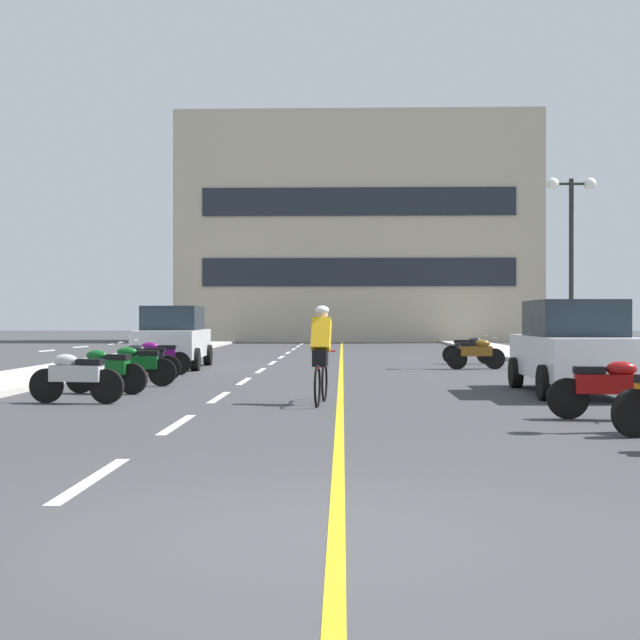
{
  "coord_description": "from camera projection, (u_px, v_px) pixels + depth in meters",
  "views": [
    {
      "loc": [
        0.29,
        -5.71,
        1.48
      ],
      "look_at": [
        -0.42,
        20.95,
        1.41
      ],
      "focal_mm": 47.75,
      "sensor_mm": 36.0,
      "label": 1
    }
  ],
  "objects": [
    {
      "name": "cyclist_rider",
      "position": [
        321.0,
        352.0,
        14.6
      ],
      "size": [
        0.43,
        1.77,
        1.71
      ],
      "color": "black",
      "rests_on": "ground"
    },
    {
      "name": "motorcycle_8",
      "position": [
        476.0,
        353.0,
        24.33
      ],
      "size": [
        1.7,
        0.6,
        0.92
      ],
      "color": "black",
      "rests_on": "ground"
    },
    {
      "name": "motorcycle_5",
      "position": [
        136.0,
        364.0,
        18.27
      ],
      "size": [
        1.7,
        0.6,
        0.92
      ],
      "color": "black",
      "rests_on": "ground"
    },
    {
      "name": "lane_dash_4",
      "position": [
        261.0,
        370.0,
        23.77
      ],
      "size": [
        0.14,
        2.2,
        0.01
      ],
      "primitive_type": "cube",
      "color": "silver",
      "rests_on": "ground"
    },
    {
      "name": "street_lamp_mid",
      "position": [
        571.0,
        229.0,
        25.15
      ],
      "size": [
        1.46,
        0.36,
        5.51
      ],
      "color": "black",
      "rests_on": "curb_right"
    },
    {
      "name": "motorcycle_2",
      "position": [
        608.0,
        387.0,
        12.31
      ],
      "size": [
        1.7,
        0.6,
        0.92
      ],
      "color": "black",
      "rests_on": "ground"
    },
    {
      "name": "motorcycle_3",
      "position": [
        76.0,
        376.0,
        14.66
      ],
      "size": [
        1.7,
        0.6,
        0.92
      ],
      "color": "black",
      "rests_on": "ground"
    },
    {
      "name": "centre_line_yellow",
      "position": [
        341.0,
        360.0,
        29.7
      ],
      "size": [
        0.12,
        66.0,
        0.01
      ],
      "primitive_type": "cube",
      "color": "gold",
      "rests_on": "ground"
    },
    {
      "name": "lane_dash_8",
      "position": [
        294.0,
        349.0,
        39.76
      ],
      "size": [
        0.14,
        2.2,
        0.01
      ],
      "primitive_type": "cube",
      "color": "silver",
      "rests_on": "ground"
    },
    {
      "name": "office_building",
      "position": [
        357.0,
        231.0,
        53.9
      ],
      "size": [
        22.24,
        6.62,
        14.0
      ],
      "color": "#BCAD93",
      "rests_on": "ground"
    },
    {
      "name": "lane_dash_9",
      "position": [
        298.0,
        346.0,
        43.76
      ],
      "size": [
        0.14,
        2.2,
        0.01
      ],
      "primitive_type": "cube",
      "color": "silver",
      "rests_on": "ground"
    },
    {
      "name": "lane_dash_2",
      "position": [
        219.0,
        397.0,
        15.77
      ],
      "size": [
        0.14,
        2.2,
        0.01
      ],
      "primitive_type": "cube",
      "color": "silver",
      "rests_on": "ground"
    },
    {
      "name": "lane_dash_6",
      "position": [
        281.0,
        357.0,
        31.76
      ],
      "size": [
        0.14,
        2.2,
        0.01
      ],
      "primitive_type": "cube",
      "color": "silver",
      "rests_on": "ground"
    },
    {
      "name": "lane_dash_10",
      "position": [
        302.0,
        344.0,
        47.76
      ],
      "size": [
        0.14,
        2.2,
        0.01
      ],
      "primitive_type": "cube",
      "color": "silver",
      "rests_on": "ground"
    },
    {
      "name": "motorcycle_4",
      "position": [
        106.0,
        369.0,
        16.53
      ],
      "size": [
        1.69,
        0.63,
        0.92
      ],
      "color": "black",
      "rests_on": "ground"
    },
    {
      "name": "motorcycle_6",
      "position": [
        144.0,
        361.0,
        19.82
      ],
      "size": [
        1.7,
        0.6,
        0.92
      ],
      "color": "black",
      "rests_on": "ground"
    },
    {
      "name": "lane_dash_1",
      "position": [
        177.0,
        424.0,
        11.77
      ],
      "size": [
        0.14,
        2.2,
        0.01
      ],
      "primitive_type": "cube",
      "color": "silver",
      "rests_on": "ground"
    },
    {
      "name": "lane_dash_11",
      "position": [
        305.0,
        342.0,
        51.76
      ],
      "size": [
        0.14,
        2.2,
        0.01
      ],
      "primitive_type": "cube",
      "color": "silver",
      "rests_on": "ground"
    },
    {
      "name": "parked_car_mid",
      "position": [
        173.0,
        337.0,
        25.03
      ],
      "size": [
        2.03,
        4.25,
        1.82
      ],
      "color": "black",
      "rests_on": "ground"
    },
    {
      "name": "motorcycle_7",
      "position": [
        157.0,
        357.0,
        21.87
      ],
      "size": [
        1.7,
        0.6,
        0.92
      ],
      "color": "black",
      "rests_on": "ground"
    },
    {
      "name": "parked_car_near",
      "position": [
        573.0,
        347.0,
        16.54
      ],
      "size": [
        1.97,
        4.23,
        1.82
      ],
      "color": "black",
      "rests_on": "ground"
    },
    {
      "name": "lane_dash_0",
      "position": [
        92.0,
        479.0,
        7.77
      ],
      "size": [
        0.14,
        2.2,
        0.01
      ],
      "primitive_type": "cube",
      "color": "silver",
      "rests_on": "ground"
    },
    {
      "name": "curb_left",
      "position": [
        130.0,
        358.0,
        29.9
      ],
      "size": [
        2.4,
        72.0,
        0.12
      ],
      "primitive_type": "cube",
      "color": "#B7B2A8",
      "rests_on": "ground"
    },
    {
      "name": "lane_dash_3",
      "position": [
        244.0,
        381.0,
        19.77
      ],
      "size": [
        0.14,
        2.2,
        0.01
      ],
      "primitive_type": "cube",
      "color": "silver",
      "rests_on": "ground"
    },
    {
      "name": "motorcycle_9",
      "position": [
        469.0,
        349.0,
        27.11
      ],
      "size": [
        1.7,
        0.6,
        0.92
      ],
      "color": "black",
      "rests_on": "ground"
    },
    {
      "name": "lane_dash_7",
      "position": [
        288.0,
        353.0,
        35.76
      ],
      "size": [
        0.14,
        2.2,
        0.01
      ],
      "primitive_type": "cube",
      "color": "silver",
      "rests_on": "ground"
    },
    {
      "name": "curb_right",
      "position": [
        541.0,
        359.0,
        29.52
      ],
      "size": [
        2.4,
        72.0,
        0.12
      ],
      "primitive_type": "cube",
      "color": "#B7B2A8",
      "rests_on": "ground"
    },
    {
      "name": "lane_dash_5",
      "position": [
        272.0,
        363.0,
        27.77
      ],
      "size": [
        0.14,
        2.2,
        0.01
      ],
      "primitive_type": "cube",
      "color": "silver",
      "rests_on": "ground"
    },
    {
      "name": "ground_plane",
      "position": [
        333.0,
        365.0,
        26.71
      ],
      "size": [
        140.0,
        140.0,
        0.0
      ],
      "primitive_type": "plane",
      "color": "#38383A"
    }
  ]
}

